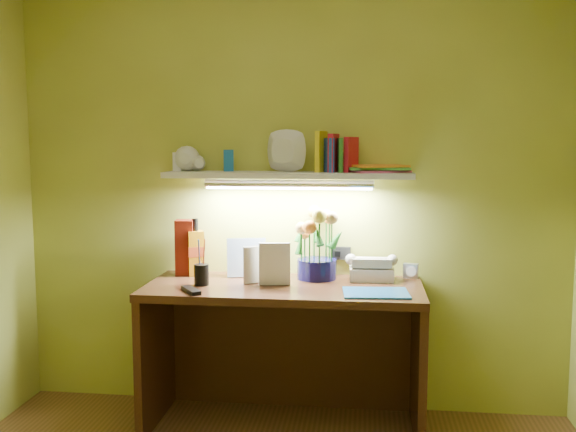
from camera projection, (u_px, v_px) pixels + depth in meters
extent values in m
cube|color=#381A0F|center=(284.00, 357.00, 3.29)|extent=(1.40, 0.60, 0.75)
cube|color=silver|center=(411.00, 271.00, 3.41)|extent=(0.08, 0.05, 0.08)
cube|color=#5E1407|center=(185.00, 247.00, 3.49)|extent=(0.11, 0.11, 0.30)
cylinder|color=black|center=(201.00, 267.00, 3.24)|extent=(0.08, 0.08, 0.18)
cube|color=black|center=(191.00, 290.00, 3.10)|extent=(0.13, 0.16, 0.02)
cube|color=#1E6AB5|center=(376.00, 293.00, 3.06)|extent=(0.33, 0.25, 0.01)
imported|color=beige|center=(243.00, 266.00, 3.25)|extent=(0.14, 0.09, 0.19)
imported|color=silver|center=(259.00, 264.00, 3.23)|extent=(0.16, 0.03, 0.22)
cube|color=silver|center=(288.00, 175.00, 3.36)|extent=(1.30, 0.25, 0.03)
imported|color=silver|center=(185.00, 161.00, 3.41)|extent=(0.15, 0.15, 0.11)
imported|color=silver|center=(199.00, 164.00, 3.40)|extent=(0.12, 0.12, 0.08)
imported|color=silver|center=(282.00, 167.00, 3.36)|extent=(0.28, 0.28, 0.05)
cube|color=silver|center=(177.00, 162.00, 3.46)|extent=(0.05, 0.05, 0.10)
cube|color=#1E6AB5|center=(228.00, 161.00, 3.43)|extent=(0.06, 0.05, 0.12)
cube|color=red|center=(334.00, 153.00, 3.33)|extent=(0.05, 0.14, 0.20)
cube|color=yellow|center=(321.00, 152.00, 3.35)|extent=(0.06, 0.13, 0.21)
cube|color=#1F46AE|center=(328.00, 155.00, 3.33)|extent=(0.07, 0.13, 0.18)
cube|color=#2D7929|center=(340.00, 155.00, 3.32)|extent=(0.03, 0.12, 0.18)
cube|color=red|center=(351.00, 155.00, 3.33)|extent=(0.08, 0.13, 0.18)
cube|color=#DE529A|center=(378.00, 171.00, 3.33)|extent=(0.35, 0.31, 0.01)
cube|color=green|center=(377.00, 168.00, 3.34)|extent=(0.34, 0.27, 0.01)
cube|color=orange|center=(379.00, 166.00, 3.32)|extent=(0.32, 0.29, 0.01)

